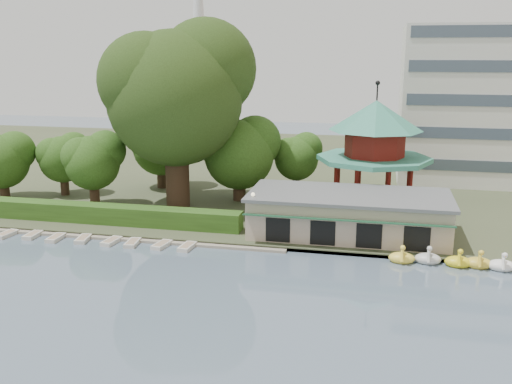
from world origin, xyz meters
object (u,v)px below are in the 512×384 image
(pavilion, at_px, (375,144))
(big_tree, at_px, (177,89))
(boathouse, at_px, (349,214))
(dock, at_px, (109,237))

(pavilion, distance_m, big_tree, 21.91)
(pavilion, bearing_deg, boathouse, -101.28)
(dock, height_order, big_tree, big_tree)
(boathouse, xyz_separation_m, big_tree, (-18.80, 6.26, 10.87))
(boathouse, bearing_deg, pavilion, 78.72)
(dock, xyz_separation_m, boathouse, (22.00, 4.77, 2.25))
(dock, bearing_deg, boathouse, 12.24)
(pavilion, bearing_deg, dock, -148.34)
(dock, xyz_separation_m, big_tree, (3.20, 11.03, 13.12))
(pavilion, height_order, big_tree, big_tree)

